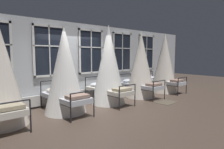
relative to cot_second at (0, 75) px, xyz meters
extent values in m
plane|color=#4C3D33|center=(2.64, 0.07, -1.30)|extent=(27.01, 27.01, 0.00)
cube|color=silver|center=(2.64, 1.18, 0.21)|extent=(14.50, 0.10, 3.02)
cube|color=silver|center=(0.55, 1.07, 0.63)|extent=(0.07, 0.06, 1.78)
cube|color=black|center=(1.76, 1.07, 0.63)|extent=(1.15, 0.02, 1.78)
cube|color=silver|center=(1.76, 1.07, -0.23)|extent=(1.15, 0.06, 0.07)
cube|color=silver|center=(1.76, 1.07, 1.48)|extent=(1.15, 0.06, 0.07)
cube|color=silver|center=(1.22, 1.07, 0.63)|extent=(0.07, 0.06, 1.78)
cube|color=silver|center=(2.31, 1.07, 0.63)|extent=(0.07, 0.06, 1.78)
cube|color=silver|center=(1.76, 1.07, 0.63)|extent=(0.04, 0.06, 1.78)
cube|color=silver|center=(1.76, 1.07, 0.80)|extent=(1.15, 0.06, 0.04)
cube|color=black|center=(3.52, 1.07, 0.63)|extent=(1.15, 0.02, 1.78)
cube|color=silver|center=(3.52, 1.07, -0.23)|extent=(1.15, 0.06, 0.07)
cube|color=silver|center=(3.52, 1.07, 1.48)|extent=(1.15, 0.06, 0.07)
cube|color=silver|center=(2.98, 1.07, 0.63)|extent=(0.07, 0.06, 1.78)
cube|color=silver|center=(4.06, 1.07, 0.63)|extent=(0.07, 0.06, 1.78)
cube|color=silver|center=(3.52, 1.07, 0.63)|extent=(0.04, 0.06, 1.78)
cube|color=silver|center=(3.52, 1.07, 0.80)|extent=(1.15, 0.06, 0.04)
cube|color=black|center=(5.27, 1.07, 0.63)|extent=(1.15, 0.02, 1.78)
cube|color=silver|center=(5.27, 1.07, -0.23)|extent=(1.15, 0.06, 0.07)
cube|color=silver|center=(5.27, 1.07, 1.48)|extent=(1.15, 0.06, 0.07)
cube|color=silver|center=(4.73, 1.07, 0.63)|extent=(0.07, 0.06, 1.78)
cube|color=silver|center=(5.81, 1.07, 0.63)|extent=(0.07, 0.06, 1.78)
cube|color=silver|center=(5.27, 1.07, 0.63)|extent=(0.04, 0.06, 1.78)
cube|color=silver|center=(5.27, 1.07, 0.80)|extent=(1.15, 0.06, 0.04)
cube|color=black|center=(7.02, 1.07, 0.63)|extent=(1.15, 0.02, 1.78)
cube|color=silver|center=(7.02, 1.07, -0.23)|extent=(1.15, 0.06, 0.07)
cube|color=silver|center=(7.02, 1.07, 1.48)|extent=(1.15, 0.06, 0.07)
cube|color=silver|center=(6.48, 1.07, 0.63)|extent=(0.07, 0.06, 1.78)
cube|color=silver|center=(7.56, 1.07, 0.63)|extent=(0.07, 0.06, 1.78)
cube|color=silver|center=(7.02, 1.07, 0.63)|extent=(0.04, 0.06, 1.78)
cube|color=silver|center=(7.02, 1.07, 0.80)|extent=(1.15, 0.06, 0.04)
cube|color=silver|center=(2.64, 1.05, -1.05)|extent=(9.36, 0.10, 0.36)
cylinder|color=black|center=(0.37, 0.96, -0.84)|extent=(0.04, 0.04, 0.91)
cylinder|color=black|center=(0.40, -0.96, -0.91)|extent=(0.04, 0.04, 0.78)
cylinder|color=black|center=(0.38, 0.00, -0.89)|extent=(0.06, 1.92, 0.03)
cylinder|color=black|center=(0.01, -0.96, -0.52)|extent=(0.76, 0.04, 0.03)
cube|color=silver|center=(0.00, 0.00, -0.81)|extent=(0.81, 1.95, 0.15)
cube|color=tan|center=(0.01, -0.70, -0.69)|extent=(0.64, 0.37, 0.10)
cone|color=silver|center=(0.00, 0.00, 0.05)|extent=(1.28, 1.28, 2.70)
cylinder|color=black|center=(1.36, 0.92, -0.84)|extent=(0.04, 0.04, 0.91)
cylinder|color=black|center=(2.12, 0.94, -0.84)|extent=(0.04, 0.04, 0.91)
cylinder|color=black|center=(1.41, -1.00, -0.91)|extent=(0.04, 0.04, 0.78)
cylinder|color=black|center=(2.17, -0.98, -0.91)|extent=(0.04, 0.04, 0.78)
cylinder|color=black|center=(1.38, -0.04, -0.89)|extent=(0.08, 1.92, 0.03)
cylinder|color=black|center=(2.15, -0.02, -0.89)|extent=(0.08, 1.92, 0.03)
cylinder|color=black|center=(1.74, 0.93, -0.39)|extent=(0.76, 0.05, 0.03)
cylinder|color=black|center=(1.79, -0.99, -0.52)|extent=(0.76, 0.05, 0.03)
cube|color=silver|center=(1.76, -0.03, -0.81)|extent=(0.83, 1.96, 0.15)
ellipsoid|color=beige|center=(1.75, 0.69, -0.67)|extent=(0.60, 0.41, 0.14)
cube|color=gray|center=(1.78, -0.73, -0.69)|extent=(0.64, 0.38, 0.10)
cone|color=white|center=(1.76, -0.03, 0.04)|extent=(1.28, 1.28, 2.69)
cylinder|color=black|center=(3.14, 0.94, -0.84)|extent=(0.04, 0.04, 0.91)
cylinder|color=black|center=(3.90, 0.95, -0.84)|extent=(0.04, 0.04, 0.91)
cylinder|color=black|center=(3.18, -0.98, -0.91)|extent=(0.04, 0.04, 0.78)
cylinder|color=black|center=(3.94, -0.97, -0.91)|extent=(0.04, 0.04, 0.78)
cylinder|color=black|center=(3.16, -0.02, -0.89)|extent=(0.07, 1.92, 0.03)
cylinder|color=black|center=(3.92, -0.01, -0.89)|extent=(0.07, 1.92, 0.03)
cylinder|color=black|center=(3.52, 0.95, -0.39)|extent=(0.76, 0.05, 0.03)
cylinder|color=black|center=(3.56, -0.97, -0.52)|extent=(0.76, 0.05, 0.03)
cube|color=silver|center=(3.54, -0.01, -0.81)|extent=(0.82, 1.95, 0.15)
ellipsoid|color=silver|center=(3.53, 0.71, -0.67)|extent=(0.60, 0.41, 0.14)
cube|color=tan|center=(3.55, -0.71, -0.69)|extent=(0.64, 0.37, 0.10)
cone|color=white|center=(3.54, -0.01, 0.14)|extent=(1.28, 1.28, 2.88)
cylinder|color=black|center=(4.91, 0.91, -0.84)|extent=(0.04, 0.04, 0.91)
cylinder|color=black|center=(5.67, 0.91, -0.84)|extent=(0.04, 0.04, 0.91)
cylinder|color=black|center=(4.91, -1.01, -0.91)|extent=(0.04, 0.04, 0.78)
cylinder|color=black|center=(5.67, -1.01, -0.91)|extent=(0.04, 0.04, 0.78)
cylinder|color=black|center=(4.91, -0.05, -0.89)|extent=(0.03, 1.92, 0.03)
cylinder|color=black|center=(5.67, -0.05, -0.89)|extent=(0.03, 1.92, 0.03)
cylinder|color=black|center=(5.29, 0.91, -0.39)|extent=(0.76, 0.03, 0.03)
cylinder|color=black|center=(5.29, -1.01, -0.52)|extent=(0.76, 0.03, 0.03)
cube|color=silver|center=(5.29, -0.05, -0.81)|extent=(0.78, 1.94, 0.15)
ellipsoid|color=silver|center=(5.29, 0.67, -0.67)|extent=(0.59, 0.40, 0.14)
cube|color=gray|center=(5.29, -0.75, -0.69)|extent=(0.63, 0.36, 0.10)
cone|color=silver|center=(5.29, -0.05, 0.07)|extent=(1.28, 1.28, 2.75)
cylinder|color=black|center=(6.64, 0.90, -0.84)|extent=(0.04, 0.04, 0.91)
cylinder|color=black|center=(7.40, 0.92, -0.84)|extent=(0.04, 0.04, 0.91)
cylinder|color=black|center=(6.67, -1.02, -0.91)|extent=(0.04, 0.04, 0.78)
cylinder|color=black|center=(7.44, -1.00, -0.91)|extent=(0.04, 0.04, 0.78)
cylinder|color=black|center=(6.66, -0.06, -0.89)|extent=(0.07, 1.92, 0.03)
cylinder|color=black|center=(7.42, -0.04, -0.89)|extent=(0.07, 1.92, 0.03)
cylinder|color=black|center=(7.02, 0.91, -0.39)|extent=(0.76, 0.05, 0.03)
cylinder|color=black|center=(7.06, -1.01, -0.52)|extent=(0.76, 0.05, 0.03)
cube|color=silver|center=(7.04, -0.05, -0.81)|extent=(0.82, 1.95, 0.15)
ellipsoid|color=silver|center=(7.03, 0.67, -0.67)|extent=(0.60, 0.41, 0.14)
cube|color=gray|center=(7.05, -0.75, -0.69)|extent=(0.64, 0.37, 0.10)
cone|color=silver|center=(7.04, -0.05, 0.11)|extent=(1.28, 1.28, 2.83)
cube|color=brown|center=(5.27, -1.38, -1.30)|extent=(0.81, 0.58, 0.01)
camera|label=1|loc=(-1.04, -5.47, 0.50)|focal=31.15mm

